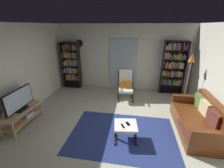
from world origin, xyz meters
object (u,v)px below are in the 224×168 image
object	(u,v)px
tv_stand	(23,115)
ottoman	(126,127)
bookshelf_near_sofa	(173,66)
cell_phone	(128,124)
leather_sofa	(199,120)
lounge_armchair	(126,84)
wall_clock	(80,43)
television	(19,100)
bookshelf_near_tv	(71,64)
floor_lamp_by_shelf	(191,63)
tv_remote	(123,126)

from	to	relation	value
tv_stand	ottoman	world-z (taller)	tv_stand
bookshelf_near_sofa	cell_phone	distance (m)	3.34
leather_sofa	ottoman	distance (m)	1.91
bookshelf_near_sofa	lounge_armchair	distance (m)	1.97
tv_stand	wall_clock	distance (m)	3.39
cell_phone	leather_sofa	bearing A→B (deg)	-13.38
television	lounge_armchair	size ratio (longest dim) A/B	0.89
bookshelf_near_tv	floor_lamp_by_shelf	distance (m)	4.46
tv_stand	cell_phone	distance (m)	2.78
bookshelf_near_sofa	floor_lamp_by_shelf	world-z (taller)	bookshelf_near_sofa
lounge_armchair	ottoman	xyz separation A→B (m)	(0.17, -2.16, -0.20)
television	cell_phone	xyz separation A→B (m)	(2.77, -0.05, -0.34)
bookshelf_near_tv	bookshelf_near_sofa	world-z (taller)	bookshelf_near_sofa
bookshelf_near_sofa	lounge_armchair	size ratio (longest dim) A/B	1.98
bookshelf_near_tv	floor_lamp_by_shelf	world-z (taller)	bookshelf_near_tv
lounge_armchair	cell_phone	xyz separation A→B (m)	(0.21, -2.13, -0.13)
bookshelf_near_tv	wall_clock	size ratio (longest dim) A/B	6.63
leather_sofa	floor_lamp_by_shelf	bearing A→B (deg)	88.10
ottoman	floor_lamp_by_shelf	world-z (taller)	floor_lamp_by_shelf
bookshelf_near_sofa	cell_phone	size ratio (longest dim) A/B	14.44
bookshelf_near_tv	bookshelf_near_sofa	xyz separation A→B (m)	(4.07, 0.08, 0.07)
bookshelf_near_tv	bookshelf_near_sofa	size ratio (longest dim) A/B	0.95
leather_sofa	tv_remote	world-z (taller)	leather_sofa
tv_stand	bookshelf_near_sofa	bearing A→B (deg)	33.43
tv_remote	floor_lamp_by_shelf	distance (m)	3.05
wall_clock	floor_lamp_by_shelf	bearing A→B (deg)	-13.88
bookshelf_near_sofa	floor_lamp_by_shelf	distance (m)	0.97
cell_phone	tv_remote	bearing A→B (deg)	-167.36
lounge_armchair	cell_phone	world-z (taller)	lounge_armchair
ottoman	cell_phone	bearing A→B (deg)	34.93
bookshelf_near_tv	ottoman	world-z (taller)	bookshelf_near_tv
bookshelf_near_sofa	ottoman	xyz separation A→B (m)	(-1.56, -2.93, -0.76)
ottoman	tv_remote	world-z (taller)	tv_remote
tv_stand	floor_lamp_by_shelf	distance (m)	5.12
tv_stand	lounge_armchair	distance (m)	3.30
television	lounge_armchair	distance (m)	3.31
television	wall_clock	world-z (taller)	wall_clock
cell_phone	tv_stand	bearing A→B (deg)	147.40
bookshelf_near_sofa	leather_sofa	distance (m)	2.47
bookshelf_near_tv	floor_lamp_by_shelf	bearing A→B (deg)	-10.19
lounge_armchair	floor_lamp_by_shelf	distance (m)	2.21
television	bookshelf_near_sofa	distance (m)	5.16
bookshelf_near_tv	leather_sofa	xyz separation A→B (m)	(4.32, -2.25, -0.71)
cell_phone	wall_clock	bearing A→B (deg)	94.75
television	floor_lamp_by_shelf	size ratio (longest dim) A/B	0.53
bookshelf_near_tv	tv_remote	bearing A→B (deg)	-50.10
cell_phone	lounge_armchair	bearing A→B (deg)	64.39
bookshelf_near_tv	tv_remote	size ratio (longest dim) A/B	13.35
tv_stand	floor_lamp_by_shelf	bearing A→B (deg)	23.24
floor_lamp_by_shelf	wall_clock	world-z (taller)	wall_clock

